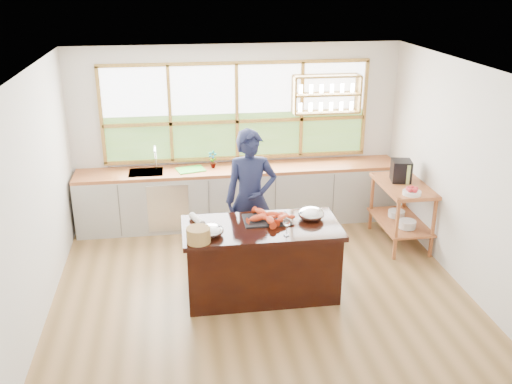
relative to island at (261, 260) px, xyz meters
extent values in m
plane|color=olive|center=(0.00, 0.20, -0.45)|extent=(5.00, 5.00, 0.00)
cube|color=silver|center=(0.00, 2.45, 0.90)|extent=(5.00, 0.02, 2.70)
cube|color=silver|center=(0.00, -2.05, 0.90)|extent=(5.00, 0.02, 2.70)
cube|color=silver|center=(-2.50, 0.20, 0.90)|extent=(0.02, 4.50, 2.70)
cube|color=silver|center=(2.50, 0.20, 0.90)|extent=(0.02, 4.50, 2.70)
cube|color=white|center=(0.00, 0.20, 2.25)|extent=(5.00, 4.50, 0.02)
cube|color=#A57931|center=(0.00, 2.42, 1.25)|extent=(4.05, 0.06, 1.50)
cube|color=silver|center=(0.00, 2.44, 1.59)|extent=(3.98, 0.01, 0.75)
cube|color=#365E1B|center=(0.00, 2.44, 0.87)|extent=(3.98, 0.01, 0.70)
cube|color=#A57931|center=(1.35, 2.31, 1.77)|extent=(1.00, 0.28, 0.03)
cube|color=#A57931|center=(1.35, 2.31, 1.50)|extent=(1.00, 0.28, 0.03)
cube|color=#A57931|center=(1.35, 2.31, 1.22)|extent=(1.00, 0.28, 0.03)
cube|color=#A57931|center=(0.85, 2.31, 1.50)|extent=(0.03, 0.28, 0.55)
cube|color=#A57931|center=(1.85, 2.31, 1.50)|extent=(0.03, 0.28, 0.55)
cube|color=#A7A49F|center=(0.00, 2.14, -0.03)|extent=(4.90, 0.62, 0.85)
cube|color=silver|center=(-1.10, 1.82, -0.02)|extent=(0.60, 0.01, 0.72)
cube|color=#AA5C2F|center=(0.00, 2.14, 0.42)|extent=(4.90, 0.62, 0.05)
cube|color=silver|center=(-1.40, 2.14, 0.37)|extent=(0.50, 0.42, 0.16)
cube|color=#AA5C2F|center=(2.45, 0.60, 0.00)|extent=(0.04, 0.04, 0.90)
cube|color=#AA5C2F|center=(2.45, 1.60, 0.00)|extent=(0.04, 0.04, 0.90)
cube|color=#AA5C2F|center=(1.93, 0.60, 0.00)|extent=(0.04, 0.04, 0.90)
cube|color=#AA5C2F|center=(1.93, 1.60, 0.00)|extent=(0.04, 0.04, 0.90)
cube|color=#AA5C2F|center=(2.19, 1.10, -0.13)|extent=(0.62, 1.10, 0.03)
cube|color=#AA5C2F|center=(2.19, 1.10, 0.42)|extent=(0.62, 1.10, 0.05)
cylinder|color=silver|center=(2.19, 0.85, -0.07)|extent=(0.24, 0.24, 0.11)
cylinder|color=silver|center=(2.19, 1.25, -0.07)|extent=(0.24, 0.24, 0.09)
cube|color=black|center=(0.00, 0.00, -0.03)|extent=(1.77, 0.82, 0.84)
cube|color=black|center=(0.00, 0.00, 0.42)|extent=(1.85, 0.90, 0.06)
imported|color=#171C3A|center=(-0.02, 0.78, 0.47)|extent=(0.69, 0.47, 1.85)
imported|color=slate|center=(-0.40, 2.20, 0.58)|extent=(0.17, 0.14, 0.27)
cube|color=green|center=(-0.74, 2.14, 0.45)|extent=(0.46, 0.39, 0.01)
cube|color=black|center=(2.19, 1.23, 0.60)|extent=(0.32, 0.33, 0.30)
cylinder|color=#A0B35D|center=(2.24, 1.10, 0.59)|extent=(0.08, 0.08, 0.28)
cylinder|color=silver|center=(2.14, 0.70, 0.47)|extent=(0.25, 0.25, 0.05)
sphere|color=red|center=(2.19, 0.70, 0.52)|extent=(0.07, 0.07, 0.07)
sphere|color=red|center=(2.16, 0.75, 0.52)|extent=(0.07, 0.07, 0.07)
sphere|color=red|center=(2.10, 0.73, 0.52)|extent=(0.07, 0.07, 0.07)
sphere|color=red|center=(2.10, 0.67, 0.52)|extent=(0.07, 0.07, 0.07)
sphere|color=red|center=(2.16, 0.65, 0.52)|extent=(0.07, 0.07, 0.07)
cube|color=black|center=(0.09, 0.14, 0.45)|extent=(0.55, 0.41, 0.02)
ellipsoid|color=red|center=(-0.03, 0.09, 0.50)|extent=(0.23, 0.15, 0.08)
ellipsoid|color=red|center=(0.17, 0.16, 0.50)|extent=(0.23, 0.14, 0.08)
ellipsoid|color=red|center=(0.27, 0.04, 0.50)|extent=(0.21, 0.21, 0.08)
ellipsoid|color=red|center=(0.04, 0.26, 0.50)|extent=(0.18, 0.23, 0.08)
ellipsoid|color=red|center=(0.11, 0.00, 0.50)|extent=(0.11, 0.22, 0.08)
ellipsoid|color=silver|center=(-0.60, -0.17, 0.51)|extent=(0.28, 0.28, 0.14)
ellipsoid|color=silver|center=(0.62, 0.11, 0.51)|extent=(0.32, 0.32, 0.15)
cylinder|color=white|center=(0.24, -0.30, 0.45)|extent=(0.06, 0.06, 0.01)
cylinder|color=white|center=(0.24, -0.30, 0.52)|extent=(0.01, 0.01, 0.13)
ellipsoid|color=white|center=(0.24, -0.30, 0.62)|extent=(0.08, 0.08, 0.10)
cylinder|color=#A67B42|center=(-0.75, -0.32, 0.53)|extent=(0.27, 0.27, 0.17)
cylinder|color=silver|center=(-0.74, 0.20, 0.49)|extent=(0.19, 0.31, 0.08)
camera|label=1|loc=(-0.95, -5.99, 3.22)|focal=40.00mm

